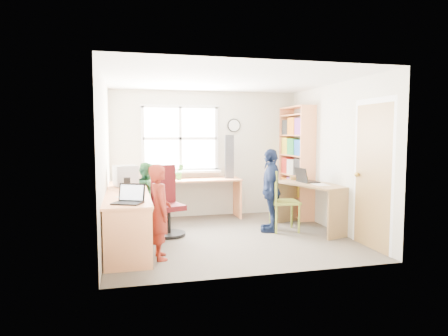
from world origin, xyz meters
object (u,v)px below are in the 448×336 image
bookshelf (296,165)px  swivel_chair (167,205)px  laptop_left (129,199)px  laptop_right (305,179)px  potted_plant (180,172)px  person_navy (271,190)px  person_green (147,195)px  crt_monitor (126,176)px  l_desk (142,216)px  wooden_chair (280,198)px  person_red (160,212)px  right_desk (312,196)px  cd_tower (229,157)px

bookshelf → swivel_chair: size_ratio=1.92×
laptop_left → laptop_right: laptop_right is taller
swivel_chair → laptop_left: bearing=-133.2°
potted_plant → person_navy: bearing=-41.9°
person_green → person_navy: (1.95, -0.73, 0.12)m
bookshelf → crt_monitor: size_ratio=5.12×
l_desk → swivel_chair: 0.76m
swivel_chair → laptop_right: size_ratio=2.81×
l_desk → bookshelf: bearing=26.4°
swivel_chair → potted_plant: swivel_chair is taller
bookshelf → crt_monitor: bearing=-170.5°
wooden_chair → crt_monitor: size_ratio=2.45×
l_desk → person_red: person_red is taller
right_desk → crt_monitor: size_ratio=3.57×
wooden_chair → person_red: size_ratio=0.83×
l_desk → laptop_left: bearing=-104.9°
wooden_chair → crt_monitor: crt_monitor is taller
right_desk → crt_monitor: 3.06m
potted_plant → person_green: size_ratio=0.26×
wooden_chair → person_green: 2.23m
swivel_chair → person_navy: person_navy is taller
right_desk → potted_plant: 2.41m
bookshelf → person_navy: 1.35m
bookshelf → laptop_left: (-3.13, -2.10, -0.20)m
bookshelf → person_navy: bookshelf is taller
swivel_chair → person_green: person_green is taller
crt_monitor → cd_tower: (1.91, 0.77, 0.24)m
cd_tower → person_green: 1.74m
wooden_chair → crt_monitor: (-2.44, 0.48, 0.38)m
swivel_chair → wooden_chair: bearing=-24.7°
right_desk → person_red: bearing=-176.7°
laptop_right → person_navy: bearing=92.3°
right_desk → swivel_chair: 2.39m
laptop_left → person_green: person_green is taller
potted_plant → person_navy: size_ratio=0.21×
laptop_right → bookshelf: bearing=-19.8°
right_desk → laptop_left: 3.15m
wooden_chair → bookshelf: bearing=60.0°
l_desk → laptop_right: (2.73, 0.59, 0.38)m
right_desk → bookshelf: (0.17, 1.03, 0.44)m
wooden_chair → person_green: size_ratio=0.90×
swivel_chair → person_red: bearing=-118.7°
person_green → cd_tower: bearing=-85.7°
person_navy → l_desk: bearing=-56.9°
bookshelf → laptop_right: 0.93m
right_desk → potted_plant: (-2.04, 1.25, 0.33)m
l_desk → swivel_chair: (0.41, 0.64, 0.01)m
swivel_chair → person_navy: (1.68, -0.15, 0.20)m
l_desk → person_green: 1.24m
laptop_left → person_green: (0.30, 1.86, -0.25)m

